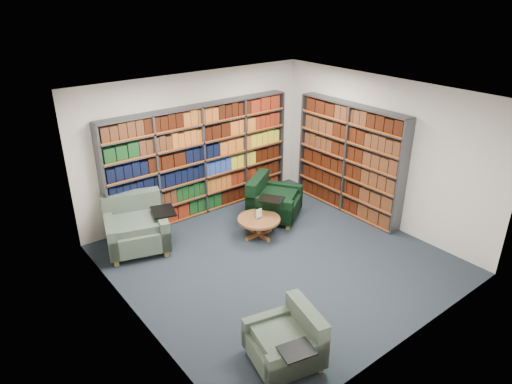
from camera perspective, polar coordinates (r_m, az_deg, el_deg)
room_shell at (r=7.20m, az=2.94°, el=0.96°), size 5.02×5.02×2.82m
bookshelf_back at (r=9.07m, az=-6.80°, el=3.89°), size 4.00×0.28×2.20m
bookshelf_right at (r=9.26m, az=11.52°, el=3.99°), size 0.28×2.50×2.20m
chair_teal_left at (r=8.33m, az=-14.80°, el=-4.28°), size 1.33×1.26×0.92m
chair_green_right at (r=9.05m, az=1.81°, el=-1.22°), size 1.28×1.28×0.84m
chair_teal_front at (r=5.89m, az=4.24°, el=-18.16°), size 0.96×1.03×0.72m
coffee_table at (r=8.39m, az=0.36°, el=-3.75°), size 0.79×0.79×0.55m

